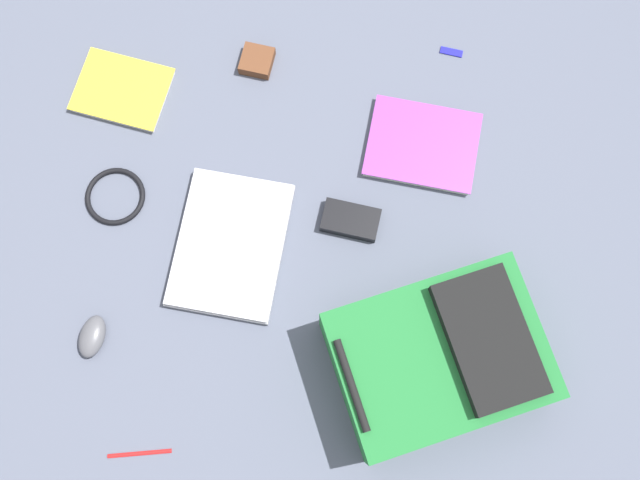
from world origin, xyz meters
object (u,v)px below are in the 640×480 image
power_brick (351,220)px  usb_stick (451,52)px  book_manual (422,145)px  book_red (122,90)px  pen_black (139,454)px  backpack (440,357)px  computer_mouse (92,336)px  cable_coil (115,196)px  laptop (231,245)px  earbud_pouch (257,61)px

power_brick → usb_stick: bearing=-33.9°
book_manual → book_red: (0.19, 0.72, -0.00)m
pen_black → usb_stick: bearing=-40.4°
backpack → computer_mouse: 0.77m
book_red → computer_mouse: computer_mouse is taller
book_manual → computer_mouse: computer_mouse is taller
backpack → power_brick: bearing=25.9°
cable_coil → power_brick: (-0.10, -0.55, 0.01)m
laptop → book_manual: bearing=-65.0°
book_manual → pen_black: (-0.67, 0.68, -0.01)m
backpack → book_manual: size_ratio=1.61×
book_red → cable_coil: 0.27m
backpack → cable_coil: backpack is taller
cable_coil → power_brick: bearing=-99.9°
power_brick → earbud_pouch: 0.47m
laptop → book_manual: (0.22, -0.47, -0.00)m
backpack → laptop: backpack is taller
computer_mouse → power_brick: computer_mouse is taller
book_red → power_brick: 0.65m
book_red → book_manual: bearing=-104.8°
book_red → pen_black: 0.86m
pen_black → earbud_pouch: 0.96m
laptop → computer_mouse: size_ratio=3.96×
laptop → book_red: laptop is taller
laptop → pen_black: (-0.45, 0.21, -0.01)m
book_red → computer_mouse: 0.60m
pen_black → earbud_pouch: (0.92, -0.30, 0.01)m
power_brick → pen_black: power_brick is taller
earbud_pouch → backpack: bearing=-154.4°
laptop → cable_coil: size_ratio=2.68×
backpack → usb_stick: (0.76, -0.12, -0.08)m
laptop → pen_black: 0.50m
backpack → usb_stick: bearing=-9.1°
power_brick → usb_stick: 0.51m
computer_mouse → pen_black: computer_mouse is taller
laptop → usb_stick: 0.73m
backpack → pen_black: bearing=103.5°
cable_coil → earbud_pouch: (0.33, -0.35, 0.01)m
pen_black → usb_stick: 1.20m
computer_mouse → book_manual: bearing=43.3°
backpack → earbud_pouch: backpack is taller
cable_coil → computer_mouse: bearing=172.1°
computer_mouse → usb_stick: (0.66, -0.88, -0.02)m
laptop → cable_coil: laptop is taller
computer_mouse → power_brick: bearing=37.1°
laptop → earbud_pouch: 0.47m
book_red → usb_stick: book_red is taller
book_manual → cable_coil: bearing=96.2°
usb_stick → backpack: bearing=170.9°
book_manual → earbud_pouch: bearing=57.6°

